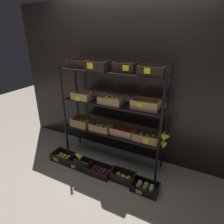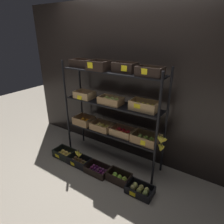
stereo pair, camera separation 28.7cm
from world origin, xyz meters
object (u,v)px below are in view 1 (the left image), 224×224
crate_ground_apple_gold (63,157)px  crate_ground_kiwi (80,164)px  display_rack (113,104)px  crate_ground_plum (100,171)px  banana_bunch_loose (79,157)px  crate_ground_apple_green (123,177)px  crate_ground_pear (145,187)px

crate_ground_apple_gold → crate_ground_kiwi: 0.35m
display_rack → crate_ground_plum: 1.03m
banana_bunch_loose → crate_ground_apple_gold: bearing=176.7°
banana_bunch_loose → crate_ground_plum: bearing=1.8°
crate_ground_plum → crate_ground_kiwi: bearing=-179.1°
crate_ground_apple_green → crate_ground_pear: size_ratio=0.96×
crate_ground_kiwi → crate_ground_pear: crate_ground_kiwi is taller
crate_ground_plum → crate_ground_apple_green: size_ratio=1.06×
display_rack → crate_ground_plum: size_ratio=4.69×
crate_ground_apple_green → banana_bunch_loose: (-0.73, -0.04, 0.14)m
crate_ground_kiwi → crate_ground_apple_gold: bearing=177.6°
display_rack → crate_ground_plum: bearing=-94.0°
display_rack → banana_bunch_loose: bearing=-134.3°
display_rack → crate_ground_pear: display_rack is taller
crate_ground_plum → crate_ground_pear: (0.71, -0.01, 0.01)m
crate_ground_kiwi → crate_ground_apple_green: (0.73, 0.03, 0.00)m
crate_ground_apple_green → banana_bunch_loose: 0.74m
crate_ground_kiwi → crate_ground_apple_green: 0.73m
display_rack → crate_ground_pear: size_ratio=4.77×
crate_ground_apple_gold → crate_ground_pear: 1.43m
crate_ground_plum → crate_ground_pear: size_ratio=1.02×
banana_bunch_loose → crate_ground_kiwi: bearing=107.0°
display_rack → banana_bunch_loose: display_rack is taller
display_rack → crate_ground_apple_gold: display_rack is taller
crate_ground_pear → banana_bunch_loose: 1.09m
crate_ground_apple_gold → crate_ground_apple_green: (1.08, 0.02, 0.00)m
display_rack → crate_ground_pear: (0.69, -0.40, -0.94)m
crate_ground_plum → crate_ground_apple_green: (0.37, 0.02, 0.01)m
crate_ground_apple_green → crate_ground_apple_gold: bearing=-179.2°
banana_bunch_loose → display_rack: bearing=45.7°
crate_ground_apple_green → banana_bunch_loose: banana_bunch_loose is taller
crate_ground_pear → banana_bunch_loose: size_ratio=2.31×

